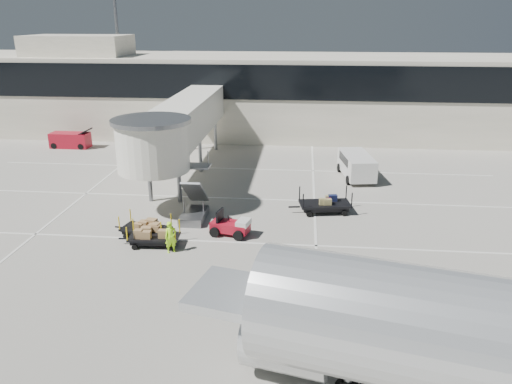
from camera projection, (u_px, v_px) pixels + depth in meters
ground at (200, 258)px, 25.79m from camera, size 140.00×140.00×0.00m
lane_markings at (218, 196)px, 34.61m from camera, size 40.00×30.00×0.02m
terminal at (253, 93)px, 52.56m from camera, size 64.00×12.11×15.20m
jet_bridge at (178, 126)px, 36.23m from camera, size 5.70×20.40×6.03m
baggage_tug at (231, 226)px, 28.34m from camera, size 2.38×1.83×1.44m
suitcase_cart at (324, 205)px, 31.61m from camera, size 4.00×2.09×1.53m
box_cart_near at (155, 237)px, 27.08m from camera, size 3.34×1.47×1.30m
box_cart_far at (145, 229)px, 28.01m from camera, size 3.41×1.86×1.31m
ground_worker at (171, 237)px, 26.13m from camera, size 0.75×0.67×1.73m
minivan at (356, 164)px, 38.35m from camera, size 2.70×5.07×1.83m
belt_loader at (71, 140)px, 47.24m from camera, size 3.88×1.62×1.86m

